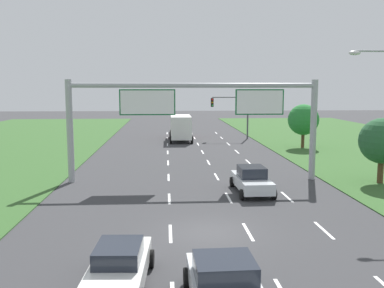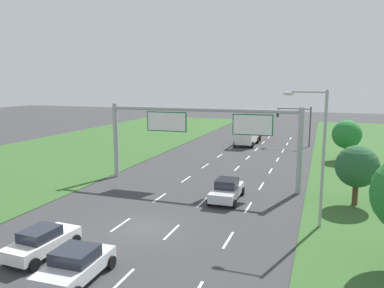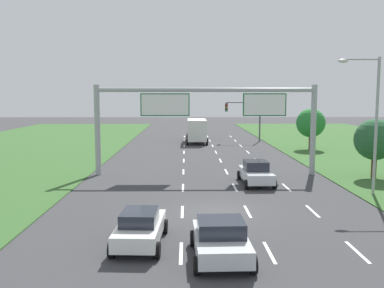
{
  "view_description": "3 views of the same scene",
  "coord_description": "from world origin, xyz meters",
  "px_view_note": "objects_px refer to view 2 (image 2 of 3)",
  "views": [
    {
      "loc": [
        -1.92,
        -18.39,
        6.47
      ],
      "look_at": [
        -0.15,
        10.31,
        2.65
      ],
      "focal_mm": 40.0,
      "sensor_mm": 36.0,
      "label": 1
    },
    {
      "loc": [
        9.99,
        -19.77,
        8.9
      ],
      "look_at": [
        -1.44,
        12.79,
        3.22
      ],
      "focal_mm": 35.0,
      "sensor_mm": 36.0,
      "label": 2
    },
    {
      "loc": [
        -1.56,
        -22.27,
        6.18
      ],
      "look_at": [
        -1.07,
        10.68,
        2.43
      ],
      "focal_mm": 40.0,
      "sensor_mm": 36.0,
      "label": 3
    }
  ],
  "objects_px": {
    "car_lead_silver": "(42,241)",
    "roadside_tree_far": "(347,134)",
    "car_near_red": "(227,190)",
    "box_truck": "(248,133)",
    "sign_gantry": "(202,129)",
    "roadside_tree_mid": "(357,167)",
    "car_mid_lane": "(76,264)",
    "street_lamp": "(317,147)",
    "traffic_light_mast": "(296,119)"
  },
  "relations": [
    {
      "from": "sign_gantry",
      "to": "roadside_tree_mid",
      "type": "relative_size",
      "value": 3.87
    },
    {
      "from": "sign_gantry",
      "to": "roadside_tree_mid",
      "type": "height_order",
      "value": "sign_gantry"
    },
    {
      "from": "box_truck",
      "to": "sign_gantry",
      "type": "height_order",
      "value": "sign_gantry"
    },
    {
      "from": "car_mid_lane",
      "to": "sign_gantry",
      "type": "bearing_deg",
      "value": 87.14
    },
    {
      "from": "roadside_tree_far",
      "to": "car_mid_lane",
      "type": "bearing_deg",
      "value": -111.58
    },
    {
      "from": "car_lead_silver",
      "to": "street_lamp",
      "type": "distance_m",
      "value": 16.45
    },
    {
      "from": "roadside_tree_mid",
      "to": "car_mid_lane",
      "type": "bearing_deg",
      "value": -129.15
    },
    {
      "from": "car_lead_silver",
      "to": "car_mid_lane",
      "type": "xyz_separation_m",
      "value": [
        3.22,
        -1.55,
        0.01
      ]
    },
    {
      "from": "box_truck",
      "to": "traffic_light_mast",
      "type": "relative_size",
      "value": 1.41
    },
    {
      "from": "car_near_red",
      "to": "traffic_light_mast",
      "type": "bearing_deg",
      "value": 82.44
    },
    {
      "from": "roadside_tree_far",
      "to": "traffic_light_mast",
      "type": "bearing_deg",
      "value": 125.85
    },
    {
      "from": "sign_gantry",
      "to": "roadside_tree_mid",
      "type": "xyz_separation_m",
      "value": [
        12.39,
        -1.74,
        -2.0
      ]
    },
    {
      "from": "box_truck",
      "to": "roadside_tree_mid",
      "type": "xyz_separation_m",
      "value": [
        12.64,
        -24.64,
        1.22
      ]
    },
    {
      "from": "car_lead_silver",
      "to": "car_mid_lane",
      "type": "height_order",
      "value": "car_mid_lane"
    },
    {
      "from": "car_near_red",
      "to": "box_truck",
      "type": "relative_size",
      "value": 0.57
    },
    {
      "from": "car_mid_lane",
      "to": "street_lamp",
      "type": "distance_m",
      "value": 15.02
    },
    {
      "from": "car_near_red",
      "to": "sign_gantry",
      "type": "distance_m",
      "value": 6.38
    },
    {
      "from": "car_lead_silver",
      "to": "box_truck",
      "type": "height_order",
      "value": "box_truck"
    },
    {
      "from": "car_near_red",
      "to": "sign_gantry",
      "type": "xyz_separation_m",
      "value": [
        -3.23,
        3.66,
        4.11
      ]
    },
    {
      "from": "traffic_light_mast",
      "to": "box_truck",
      "type": "bearing_deg",
      "value": -171.31
    },
    {
      "from": "car_lead_silver",
      "to": "car_mid_lane",
      "type": "relative_size",
      "value": 1.04
    },
    {
      "from": "car_mid_lane",
      "to": "car_lead_silver",
      "type": "bearing_deg",
      "value": 152.62
    },
    {
      "from": "traffic_light_mast",
      "to": "street_lamp",
      "type": "distance_m",
      "value": 31.18
    },
    {
      "from": "car_mid_lane",
      "to": "car_near_red",
      "type": "bearing_deg",
      "value": 73.71
    },
    {
      "from": "box_truck",
      "to": "car_near_red",
      "type": "bearing_deg",
      "value": -82.47
    },
    {
      "from": "car_near_red",
      "to": "roadside_tree_mid",
      "type": "height_order",
      "value": "roadside_tree_mid"
    },
    {
      "from": "car_near_red",
      "to": "street_lamp",
      "type": "bearing_deg",
      "value": -29.23
    },
    {
      "from": "car_near_red",
      "to": "roadside_tree_far",
      "type": "height_order",
      "value": "roadside_tree_far"
    },
    {
      "from": "car_lead_silver",
      "to": "roadside_tree_far",
      "type": "relative_size",
      "value": 0.89
    },
    {
      "from": "car_near_red",
      "to": "car_lead_silver",
      "type": "bearing_deg",
      "value": -120.33
    },
    {
      "from": "box_truck",
      "to": "street_lamp",
      "type": "distance_m",
      "value": 31.75
    },
    {
      "from": "sign_gantry",
      "to": "car_lead_silver",
      "type": "bearing_deg",
      "value": -102.71
    },
    {
      "from": "roadside_tree_mid",
      "to": "street_lamp",
      "type": "bearing_deg",
      "value": -117.24
    },
    {
      "from": "car_near_red",
      "to": "car_lead_silver",
      "type": "distance_m",
      "value": 13.97
    },
    {
      "from": "car_mid_lane",
      "to": "sign_gantry",
      "type": "xyz_separation_m",
      "value": [
        0.36,
        17.41,
        4.15
      ]
    },
    {
      "from": "sign_gantry",
      "to": "street_lamp",
      "type": "height_order",
      "value": "street_lamp"
    },
    {
      "from": "sign_gantry",
      "to": "street_lamp",
      "type": "relative_size",
      "value": 2.03
    },
    {
      "from": "roadside_tree_mid",
      "to": "roadside_tree_far",
      "type": "height_order",
      "value": "roadside_tree_far"
    },
    {
      "from": "sign_gantry",
      "to": "traffic_light_mast",
      "type": "relative_size",
      "value": 3.08
    },
    {
      "from": "car_near_red",
      "to": "box_truck",
      "type": "height_order",
      "value": "box_truck"
    },
    {
      "from": "car_lead_silver",
      "to": "street_lamp",
      "type": "bearing_deg",
      "value": 36.5
    },
    {
      "from": "car_lead_silver",
      "to": "street_lamp",
      "type": "height_order",
      "value": "street_lamp"
    },
    {
      "from": "traffic_light_mast",
      "to": "roadside_tree_far",
      "type": "height_order",
      "value": "traffic_light_mast"
    },
    {
      "from": "car_mid_lane",
      "to": "traffic_light_mast",
      "type": "bearing_deg",
      "value": 79.16
    },
    {
      "from": "car_lead_silver",
      "to": "box_truck",
      "type": "bearing_deg",
      "value": 88.0
    },
    {
      "from": "street_lamp",
      "to": "roadside_tree_far",
      "type": "relative_size",
      "value": 1.81
    },
    {
      "from": "car_lead_silver",
      "to": "traffic_light_mast",
      "type": "bearing_deg",
      "value": 78.94
    },
    {
      "from": "car_mid_lane",
      "to": "roadside_tree_mid",
      "type": "height_order",
      "value": "roadside_tree_mid"
    },
    {
      "from": "car_mid_lane",
      "to": "street_lamp",
      "type": "height_order",
      "value": "street_lamp"
    },
    {
      "from": "car_lead_silver",
      "to": "car_mid_lane",
      "type": "bearing_deg",
      "value": -22.8
    }
  ]
}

